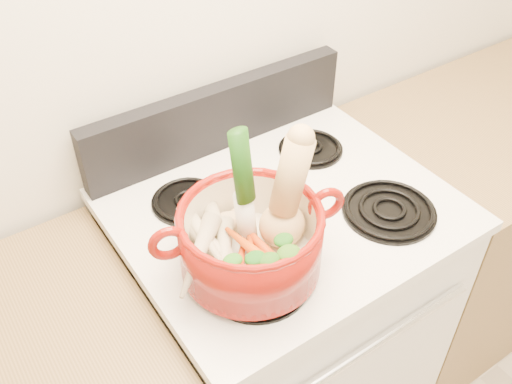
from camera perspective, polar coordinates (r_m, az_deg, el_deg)
wall_back at (r=1.44m, az=-5.31°, el=17.10°), size 3.50×0.02×2.60m
stove_body at (r=1.74m, az=2.34°, el=-13.35°), size 0.76×0.65×0.92m
cooktop at (r=1.39m, az=2.86°, el=-1.78°), size 0.78×0.67×0.03m
control_backsplash at (r=1.52m, az=-3.77°, el=7.49°), size 0.76×0.05×0.18m
oven_handle at (r=1.35m, az=11.54°, el=-14.82°), size 0.60×0.02×0.02m
counter_right at (r=2.36m, az=23.87°, el=-0.45°), size 1.36×0.65×0.90m
burner_front_left at (r=1.20m, az=0.09°, el=-8.65°), size 0.22×0.22×0.02m
burner_front_right at (r=1.39m, az=13.18°, el=-1.72°), size 0.22×0.22×0.02m
burner_back_left at (r=1.39m, az=-6.89°, el=-0.78°), size 0.17×0.17×0.02m
burner_back_right at (r=1.55m, az=5.49°, el=4.45°), size 0.17×0.17×0.02m
dutch_oven at (r=1.16m, az=-0.55°, el=-4.85°), size 0.36×0.36×0.14m
pot_handle_left at (r=1.10m, az=-8.74°, el=-5.10°), size 0.08×0.04×0.08m
pot_handle_right at (r=1.18m, az=7.03°, el=-1.17°), size 0.08×0.04×0.08m
squash at (r=1.14m, az=2.93°, el=-0.23°), size 0.16×0.11×0.27m
leek at (r=1.12m, az=-1.06°, el=0.09°), size 0.06×0.09×0.29m
ginger at (r=1.24m, az=-2.76°, el=-3.03°), size 0.09×0.08×0.04m
parsnip_0 at (r=1.17m, az=-3.42°, el=-6.17°), size 0.08×0.23×0.06m
parsnip_1 at (r=1.16m, az=-3.17°, el=-6.51°), size 0.14×0.18×0.06m
parsnip_2 at (r=1.20m, az=-3.59°, el=-3.90°), size 0.08×0.20×0.06m
parsnip_3 at (r=1.14m, az=-5.86°, el=-6.24°), size 0.18×0.16×0.06m
parsnip_4 at (r=1.18m, az=-5.20°, el=-4.37°), size 0.04×0.19×0.05m
carrot_0 at (r=1.14m, az=0.73°, el=-7.61°), size 0.10×0.16×0.05m
carrot_1 at (r=1.14m, az=-1.67°, el=-7.36°), size 0.11×0.12×0.04m
carrot_2 at (r=1.17m, az=0.29°, el=-5.27°), size 0.03×0.16×0.04m
carrot_3 at (r=1.14m, az=-0.40°, el=-6.83°), size 0.09×0.14×0.04m
carrot_4 at (r=1.13m, az=0.03°, el=-6.27°), size 0.06×0.18×0.05m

